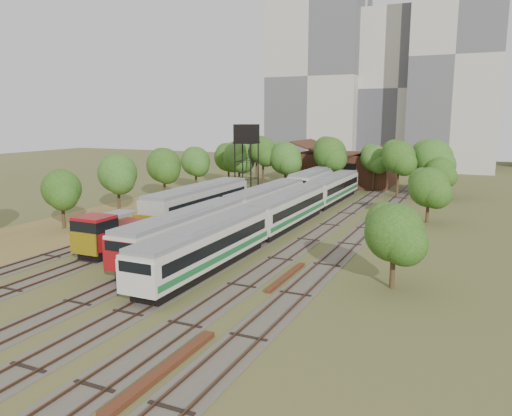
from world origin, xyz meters
The scene contains 18 objects.
ground centered at (0.00, 0.00, 0.00)m, with size 240.00×240.00×0.00m, color #475123.
dry_grass_patch centered at (-18.00, 8.00, 0.02)m, with size 14.00×60.00×0.04m, color brown.
tracks centered at (-0.67, 25.00, 0.04)m, with size 24.60×80.00×0.19m.
railcar_red_set centered at (-2.00, 17.33, 1.95)m, with size 2.99×34.58×3.69m.
railcar_green_set centered at (2.00, 22.72, 1.91)m, with size 2.93×52.08×3.62m.
railcar_rear centered at (-2.00, 44.59, 2.06)m, with size 3.14×16.08×3.89m.
shunter_locomotive centered at (-8.00, 6.01, 1.74)m, with size 2.77×8.10×3.63m.
old_grey_coach centered at (-8.00, 20.90, 2.21)m, with size 3.27×18.00×4.05m.
water_tower centered at (-11.43, 40.39, 8.90)m, with size 3.05×3.05×10.56m.
rail_pile_near centered at (8.00, -8.94, 0.14)m, with size 0.56×8.45×0.28m, color #5A2C19.
rail_pile_far centered at (8.20, 6.15, 0.11)m, with size 0.44×7.03×0.23m, color #5A2C19.
maintenance_shed centered at (-1.00, 57.98, 2.91)m, with size 16.45×11.55×7.58m.
tree_band_left centered at (-20.19, 29.75, 4.95)m, with size 6.86×75.86×7.92m.
tree_band_far centered at (-0.32, 49.29, 5.52)m, with size 36.17×9.72×8.54m.
tree_band_right centered at (15.42, 29.87, 3.94)m, with size 4.56×45.18×6.20m.
tower_left centered at (-18.00, 95.00, 21.00)m, with size 22.00×16.00×42.00m, color #BFB5A7.
tower_centre centered at (2.00, 100.00, 18.00)m, with size 20.00×18.00×36.00m, color beige.
tower_right centered at (14.00, 92.00, 24.00)m, with size 18.00×16.00×48.00m, color #BFB5A7.
Camera 1 is at (20.73, -26.60, 11.65)m, focal length 35.00 mm.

